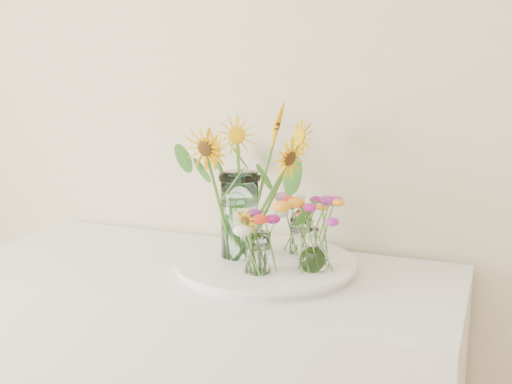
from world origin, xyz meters
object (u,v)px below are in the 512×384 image
(mason_jar, at_px, (240,215))
(small_vase_c, at_px, (301,236))
(small_vase_a, at_px, (258,254))
(small_vase_b, at_px, (313,250))
(tray, at_px, (265,266))

(mason_jar, bearing_deg, small_vase_c, 31.92)
(small_vase_a, distance_m, small_vase_b, 0.15)
(mason_jar, height_order, small_vase_b, mason_jar)
(small_vase_a, bearing_deg, mason_jar, 130.92)
(tray, distance_m, small_vase_a, 0.13)
(tray, bearing_deg, mason_jar, 172.44)
(mason_jar, xyz_separation_m, small_vase_a, (0.10, -0.11, -0.07))
(tray, height_order, small_vase_b, small_vase_b)
(mason_jar, relative_size, small_vase_c, 2.29)
(small_vase_c, bearing_deg, small_vase_a, -103.77)
(small_vase_b, xyz_separation_m, small_vase_c, (-0.08, 0.14, -0.01))
(tray, relative_size, mason_jar, 1.95)
(mason_jar, xyz_separation_m, small_vase_c, (0.15, 0.09, -0.07))
(tray, distance_m, mason_jar, 0.16)
(mason_jar, distance_m, small_vase_b, 0.24)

